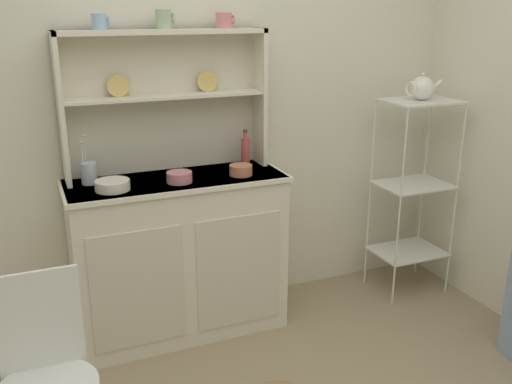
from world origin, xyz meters
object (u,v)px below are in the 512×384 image
bakers_rack (414,179)px  utensil_jar (89,173)px  jam_bottle (245,151)px  hutch_shelf_unit (164,91)px  wire_chair (44,364)px  cup_sky_0 (99,22)px  hutch_cabinet (179,255)px  porcelain_teapot (422,88)px  bowl_mixing_large (112,185)px

bakers_rack → utensil_jar: bearing=175.2°
jam_bottle → hutch_shelf_unit: bearing=169.5°
bakers_rack → wire_chair: 2.35m
hutch_shelf_unit → bakers_rack: bearing=-9.4°
wire_chair → cup_sky_0: (0.43, 0.98, 1.16)m
hutch_cabinet → porcelain_teapot: size_ratio=5.02×
utensil_jar → hutch_shelf_unit: bearing=11.5°
cup_sky_0 → porcelain_teapot: (1.78, -0.20, -0.38)m
bakers_rack → wire_chair: (-2.21, -0.78, -0.22)m
hutch_cabinet → bakers_rack: 1.50m
hutch_cabinet → cup_sky_0: 1.26m
bakers_rack → cup_sky_0: cup_sky_0 is taller
hutch_shelf_unit → bakers_rack: size_ratio=0.88×
hutch_cabinet → wire_chair: bearing=-130.5°
hutch_cabinet → utensil_jar: bearing=169.6°
hutch_shelf_unit → bakers_rack: 1.60m
utensil_jar → jam_bottle: bearing=0.5°
hutch_shelf_unit → utensil_jar: 0.57m
wire_chair → cup_sky_0: bearing=57.8°
porcelain_teapot → cup_sky_0: bearing=173.5°
hutch_cabinet → hutch_shelf_unit: hutch_shelf_unit is taller
cup_sky_0 → porcelain_teapot: size_ratio=0.36×
jam_bottle → porcelain_teapot: porcelain_teapot is taller
bowl_mixing_large → hutch_shelf_unit: bearing=35.4°
hutch_shelf_unit → cup_sky_0: 0.47m
bowl_mixing_large → jam_bottle: (0.76, 0.16, 0.06)m
hutch_cabinet → bakers_rack: size_ratio=0.94×
cup_sky_0 → jam_bottle: cup_sky_0 is taller
jam_bottle → utensil_jar: utensil_jar is taller
wire_chair → bowl_mixing_large: 0.97m
cup_sky_0 → hutch_shelf_unit: bearing=8.0°
utensil_jar → cup_sky_0: bearing=20.3°
bakers_rack → utensil_jar: 1.92m
hutch_cabinet → bakers_rack: (1.47, -0.08, 0.28)m
wire_chair → bowl_mixing_large: (0.40, 0.79, 0.40)m
hutch_cabinet → utensil_jar: size_ratio=4.61×
bakers_rack → porcelain_teapot: porcelain_teapot is taller
wire_chair → utensil_jar: size_ratio=3.41×
wire_chair → hutch_cabinet: bearing=40.8°
hutch_shelf_unit → wire_chair: 1.50m
jam_bottle → bakers_rack: bearing=-9.0°
hutch_cabinet → cup_sky_0: size_ratio=14.04×
hutch_cabinet → jam_bottle: (0.43, 0.09, 0.52)m
wire_chair → jam_bottle: size_ratio=4.14×
utensil_jar → bakers_rack: bearing=-4.8°
hutch_shelf_unit → porcelain_teapot: size_ratio=4.69×
jam_bottle → utensil_jar: 0.85m
hutch_shelf_unit → jam_bottle: size_ratio=5.24×
bakers_rack → bowl_mixing_large: size_ratio=7.24×
bakers_rack → hutch_shelf_unit: bearing=170.6°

